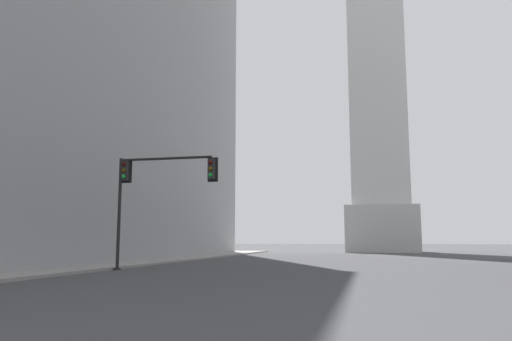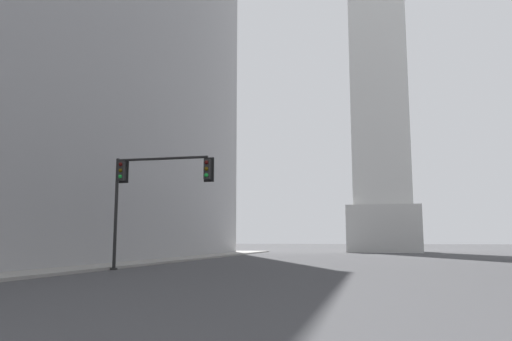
{
  "view_description": "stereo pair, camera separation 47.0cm",
  "coord_description": "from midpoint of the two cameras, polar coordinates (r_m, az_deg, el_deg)",
  "views": [
    {
      "loc": [
        -1.53,
        -0.87,
        1.61
      ],
      "look_at": [
        -12.2,
        46.09,
        8.32
      ],
      "focal_mm": 35.0,
      "sensor_mm": 36.0,
      "label": 1
    },
    {
      "loc": [
        -1.07,
        -0.76,
        1.61
      ],
      "look_at": [
        -12.2,
        46.09,
        8.32
      ],
      "focal_mm": 35.0,
      "sensor_mm": 36.0,
      "label": 2
    }
  ],
  "objects": [
    {
      "name": "traffic_light_mid_left",
      "position": [
        27.8,
        -12.31,
        -1.4
      ],
      "size": [
        5.78,
        0.51,
        6.11
      ],
      "color": "black",
      "rests_on": "ground_plane"
    },
    {
      "name": "sidewalk_left",
      "position": [
        30.33,
        -20.05,
        -10.37
      ],
      "size": [
        5.0,
        82.41,
        0.15
      ],
      "primitive_type": "cube",
      "color": "gray",
      "rests_on": "ground_plane"
    }
  ]
}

